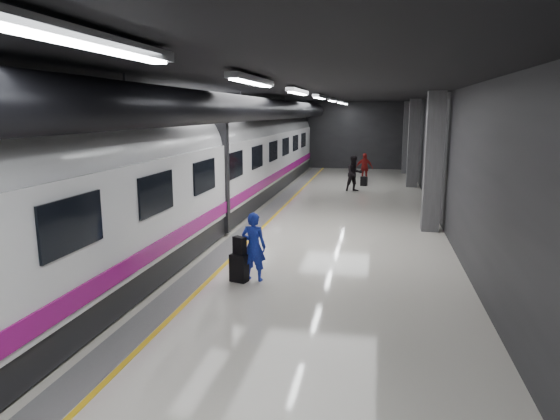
{
  "coord_description": "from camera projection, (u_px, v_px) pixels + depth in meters",
  "views": [
    {
      "loc": [
        2.81,
        -14.72,
        3.85
      ],
      "look_at": [
        0.25,
        -1.73,
        1.24
      ],
      "focal_mm": 32.0,
      "sensor_mm": 36.0,
      "label": 1
    }
  ],
  "objects": [
    {
      "name": "traveler_far_b",
      "position": [
        364.0,
        168.0,
        27.54
      ],
      "size": [
        1.0,
        0.52,
        1.62
      ],
      "primitive_type": "imported",
      "rotation": [
        0.0,
        0.0,
        -0.14
      ],
      "color": "maroon",
      "rests_on": "ground"
    },
    {
      "name": "suitcase_far",
      "position": [
        364.0,
        181.0,
        26.36
      ],
      "size": [
        0.38,
        0.3,
        0.49
      ],
      "primitive_type": "cube",
      "rotation": [
        0.0,
        0.0,
        -0.27
      ],
      "color": "black",
      "rests_on": "ground"
    },
    {
      "name": "shoulder_bag",
      "position": [
        240.0,
        245.0,
        11.39
      ],
      "size": [
        0.35,
        0.29,
        0.41
      ],
      "primitive_type": "cube",
      "rotation": [
        0.0,
        0.0,
        -0.52
      ],
      "color": "black",
      "rests_on": "suitcase_main"
    },
    {
      "name": "traveler_main",
      "position": [
        254.0,
        247.0,
        11.46
      ],
      "size": [
        0.62,
        0.44,
        1.61
      ],
      "primitive_type": "imported",
      "rotation": [
        0.0,
        0.0,
        3.04
      ],
      "color": "#193CBD",
      "rests_on": "ground"
    },
    {
      "name": "platform_hall",
      "position": [
        280.0,
        122.0,
        15.74
      ],
      "size": [
        10.02,
        40.02,
        4.51
      ],
      "color": "black",
      "rests_on": "ground"
    },
    {
      "name": "suitcase_main",
      "position": [
        239.0,
        268.0,
        11.47
      ],
      "size": [
        0.45,
        0.35,
        0.64
      ],
      "primitive_type": "cube",
      "rotation": [
        0.0,
        0.0,
        -0.29
      ],
      "color": "black",
      "rests_on": "ground"
    },
    {
      "name": "traveler_far_a",
      "position": [
        354.0,
        173.0,
        24.43
      ],
      "size": [
        1.07,
        0.98,
        1.77
      ],
      "primitive_type": "imported",
      "rotation": [
        0.0,
        0.0,
        0.46
      ],
      "color": "black",
      "rests_on": "ground"
    },
    {
      "name": "train",
      "position": [
        182.0,
        170.0,
        15.67
      ],
      "size": [
        3.05,
        38.0,
        4.05
      ],
      "color": "black",
      "rests_on": "ground"
    },
    {
      "name": "ground",
      "position": [
        283.0,
        238.0,
        15.45
      ],
      "size": [
        40.0,
        40.0,
        0.0
      ],
      "primitive_type": "plane",
      "color": "beige",
      "rests_on": "ground"
    }
  ]
}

